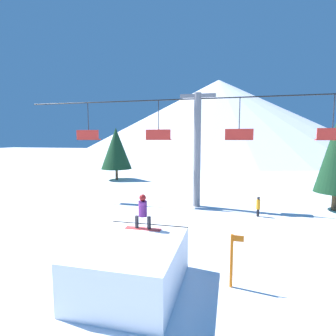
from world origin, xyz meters
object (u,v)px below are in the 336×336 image
snow_ramp (132,265)px  snowboarder (143,212)px  trail_marker (232,259)px  distant_skier (258,206)px

snow_ramp → snowboarder: (-0.05, 1.21, 1.40)m
trail_marker → distant_skier: bearing=79.2°
snowboarder → distant_skier: snowboarder is taller
snow_ramp → distant_skier: size_ratio=2.96×
snow_ramp → trail_marker: trail_marker is taller
snowboarder → distant_skier: 9.27m
snow_ramp → snowboarder: bearing=92.3°
snow_ramp → trail_marker: 3.16m
snow_ramp → distant_skier: bearing=63.0°
trail_marker → distant_skier: 8.41m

